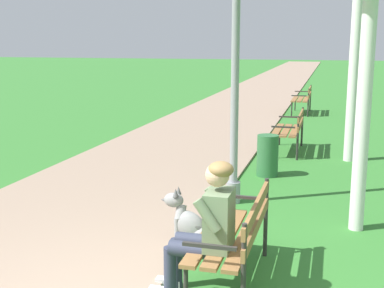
% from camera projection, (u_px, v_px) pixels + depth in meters
% --- Properties ---
extents(paved_path, '(3.37, 60.00, 0.04)m').
position_uv_depth(paved_path, '(272.00, 84.00, 27.07)').
color(paved_path, gray).
rests_on(paved_path, ground).
extents(park_bench_near, '(0.55, 1.50, 0.85)m').
position_uv_depth(park_bench_near, '(237.00, 231.00, 4.78)').
color(park_bench_near, olive).
rests_on(park_bench_near, ground).
extents(park_bench_mid, '(0.55, 1.50, 0.85)m').
position_uv_depth(park_bench_mid, '(291.00, 128.00, 10.49)').
color(park_bench_mid, olive).
rests_on(park_bench_mid, ground).
extents(park_bench_far, '(0.55, 1.50, 0.85)m').
position_uv_depth(park_bench_far, '(304.00, 97.00, 16.07)').
color(park_bench_far, olive).
rests_on(park_bench_far, ground).
extents(person_seated_on_near_bench, '(0.74, 0.49, 1.25)m').
position_uv_depth(person_seated_on_near_bench, '(207.00, 224.00, 4.49)').
color(person_seated_on_near_bench, '#33384C').
rests_on(person_seated_on_near_bench, ground).
extents(dog_grey, '(0.83, 0.30, 0.71)m').
position_uv_depth(dog_grey, '(194.00, 229.00, 5.55)').
color(dog_grey, gray).
rests_on(dog_grey, ground).
extents(lamp_post_near, '(0.24, 0.24, 4.47)m').
position_uv_depth(lamp_post_near, '(236.00, 36.00, 6.85)').
color(lamp_post_near, gray).
rests_on(lamp_post_near, ground).
extents(litter_bin, '(0.36, 0.36, 0.70)m').
position_uv_depth(litter_bin, '(268.00, 156.00, 8.67)').
color(litter_bin, '#2D6638').
rests_on(litter_bin, ground).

